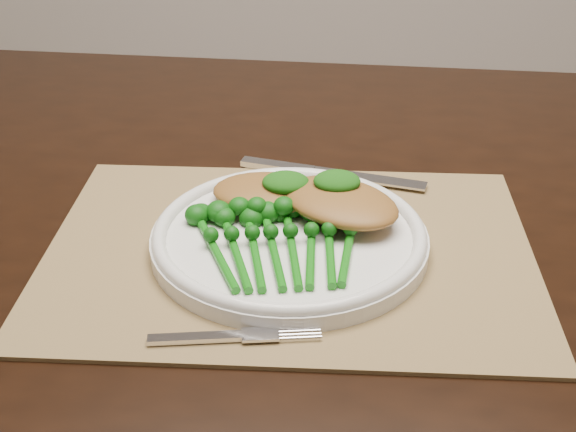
{
  "coord_description": "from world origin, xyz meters",
  "views": [
    {
      "loc": [
        0.11,
        -0.81,
        1.19
      ],
      "look_at": [
        0.08,
        -0.1,
        0.78
      ],
      "focal_mm": 50.0,
      "sensor_mm": 36.0,
      "label": 1
    }
  ],
  "objects_px": {
    "dinner_plate": "(289,237)",
    "placemat": "(289,251)",
    "broccolini_bundle": "(283,250)",
    "chicken_fillet_left": "(270,192)"
  },
  "relations": [
    {
      "from": "chicken_fillet_left",
      "to": "broccolini_bundle",
      "type": "xyz_separation_m",
      "value": [
        0.02,
        -0.1,
        -0.01
      ]
    },
    {
      "from": "dinner_plate",
      "to": "chicken_fillet_left",
      "type": "bearing_deg",
      "value": 110.57
    },
    {
      "from": "placemat",
      "to": "dinner_plate",
      "type": "distance_m",
      "value": 0.02
    },
    {
      "from": "chicken_fillet_left",
      "to": "broccolini_bundle",
      "type": "relative_size",
      "value": 0.66
    },
    {
      "from": "broccolini_bundle",
      "to": "placemat",
      "type": "bearing_deg",
      "value": 73.8
    },
    {
      "from": "chicken_fillet_left",
      "to": "dinner_plate",
      "type": "bearing_deg",
      "value": -63.93
    },
    {
      "from": "dinner_plate",
      "to": "placemat",
      "type": "bearing_deg",
      "value": -87.4
    },
    {
      "from": "broccolini_bundle",
      "to": "chicken_fillet_left",
      "type": "bearing_deg",
      "value": 92.85
    },
    {
      "from": "placemat",
      "to": "chicken_fillet_left",
      "type": "distance_m",
      "value": 0.08
    },
    {
      "from": "placemat",
      "to": "chicken_fillet_left",
      "type": "bearing_deg",
      "value": 110.46
    }
  ]
}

